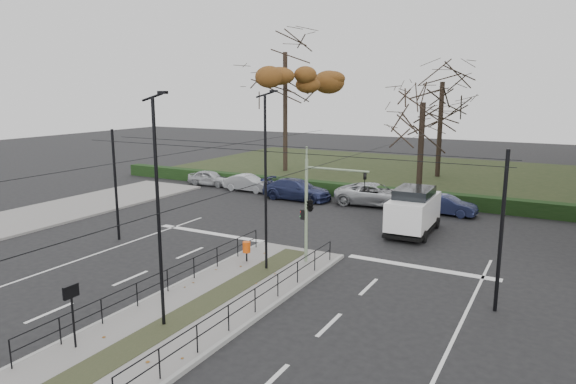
# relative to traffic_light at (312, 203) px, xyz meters

# --- Properties ---
(ground) EXTENTS (140.00, 140.00, 0.00)m
(ground) POSITION_rel_traffic_light_xyz_m (-1.42, -3.30, -2.95)
(ground) COLOR black
(ground) RESTS_ON ground
(median_island) EXTENTS (4.40, 15.00, 0.14)m
(median_island) POSITION_rel_traffic_light_xyz_m (-1.42, -5.80, -2.88)
(median_island) COLOR slate
(median_island) RESTS_ON ground
(park) EXTENTS (38.00, 26.00, 0.10)m
(park) POSITION_rel_traffic_light_xyz_m (-7.42, 28.70, -2.90)
(park) COLOR black
(park) RESTS_ON ground
(hedge) EXTENTS (38.00, 1.00, 1.00)m
(hedge) POSITION_rel_traffic_light_xyz_m (-7.42, 15.30, -2.45)
(hedge) COLOR black
(hedge) RESTS_ON ground
(median_railing) EXTENTS (4.14, 13.24, 0.92)m
(median_railing) POSITION_rel_traffic_light_xyz_m (-1.42, -5.90, -1.97)
(median_railing) COLOR black
(median_railing) RESTS_ON median_island
(catenary) EXTENTS (20.00, 34.00, 6.00)m
(catenary) POSITION_rel_traffic_light_xyz_m (-1.42, -1.68, 0.47)
(catenary) COLOR black
(catenary) RESTS_ON ground
(traffic_light) EXTENTS (3.28, 1.88, 4.82)m
(traffic_light) POSITION_rel_traffic_light_xyz_m (0.00, 0.00, 0.00)
(traffic_light) COLOR gray
(traffic_light) RESTS_ON median_island
(litter_bin) EXTENTS (0.37, 0.37, 0.94)m
(litter_bin) POSITION_rel_traffic_light_xyz_m (-2.71, -1.33, -2.14)
(litter_bin) COLOR black
(litter_bin) RESTS_ON median_island
(info_panel) EXTENTS (0.12, 0.53, 2.04)m
(info_panel) POSITION_rel_traffic_light_xyz_m (-2.93, -10.75, -1.20)
(info_panel) COLOR black
(info_panel) RESTS_ON median_island
(streetlamp_median_near) EXTENTS (0.65, 0.13, 7.84)m
(streetlamp_median_near) POSITION_rel_traffic_light_xyz_m (-1.57, -8.23, 1.18)
(streetlamp_median_near) COLOR black
(streetlamp_median_near) RESTS_ON median_island
(streetlamp_median_far) EXTENTS (0.66, 0.13, 7.87)m
(streetlamp_median_far) POSITION_rel_traffic_light_xyz_m (-1.37, -1.76, 1.19)
(streetlamp_median_far) COLOR black
(streetlamp_median_far) RESTS_ON median_island
(parked_car_first) EXTENTS (3.92, 1.79, 1.30)m
(parked_car_first) POSITION_rel_traffic_light_xyz_m (-16.50, 14.08, -2.30)
(parked_car_first) COLOR #A8ABB0
(parked_car_first) RESTS_ON ground
(parked_car_second) EXTENTS (4.04, 1.43, 1.33)m
(parked_car_second) POSITION_rel_traffic_light_xyz_m (-12.27, 13.54, -2.28)
(parked_car_second) COLOR #A8ABB0
(parked_car_second) RESTS_ON ground
(parked_car_third) EXTENTS (5.28, 2.15, 1.53)m
(parked_car_third) POSITION_rel_traffic_light_xyz_m (-7.32, 12.55, -2.18)
(parked_car_third) COLOR #20264B
(parked_car_third) RESTS_ON ground
(parked_car_fourth) EXTENTS (5.82, 3.17, 1.55)m
(parked_car_fourth) POSITION_rel_traffic_light_xyz_m (-1.59, 13.48, -2.17)
(parked_car_fourth) COLOR #A8ABB0
(parked_car_fourth) RESTS_ON ground
(white_van) EXTENTS (2.35, 5.02, 2.60)m
(white_van) POSITION_rel_traffic_light_xyz_m (2.67, 7.71, -1.60)
(white_van) COLOR white
(white_van) RESTS_ON ground
(rust_tree) EXTENTS (9.46, 9.46, 15.06)m
(rust_tree) POSITION_rel_traffic_light_xyz_m (-14.53, 23.83, 8.59)
(rust_tree) COLOR black
(rust_tree) RESTS_ON park
(bare_tree_center) EXTENTS (6.92, 6.92, 11.47)m
(bare_tree_center) POSITION_rel_traffic_light_xyz_m (-0.40, 27.58, 5.15)
(bare_tree_center) COLOR black
(bare_tree_center) RESTS_ON park
(bare_tree_near) EXTENTS (5.48, 5.48, 9.30)m
(bare_tree_near) POSITION_rel_traffic_light_xyz_m (0.24, 18.35, 3.63)
(bare_tree_near) COLOR black
(bare_tree_near) RESTS_ON park
(parked_car_fifth) EXTENTS (3.93, 1.63, 1.27)m
(parked_car_fifth) POSITION_rel_traffic_light_xyz_m (3.41, 13.08, -2.31)
(parked_car_fifth) COLOR #20264B
(parked_car_fifth) RESTS_ON ground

